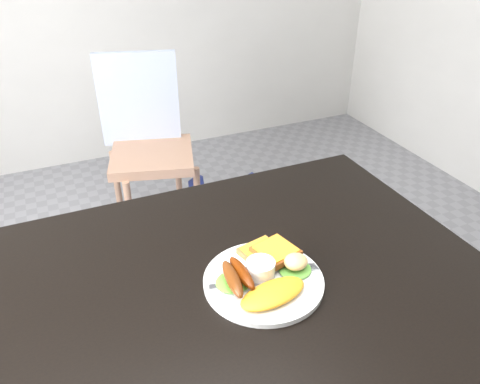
{
  "coord_description": "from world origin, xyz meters",
  "views": [
    {
      "loc": [
        -0.22,
        -0.67,
        1.41
      ],
      "look_at": [
        0.11,
        0.09,
        0.9
      ],
      "focal_mm": 35.0,
      "sensor_mm": 36.0,
      "label": 1
    }
  ],
  "objects_px": {
    "person": "(265,153)",
    "dining_chair": "(152,156)",
    "plate": "(263,281)",
    "dining_table": "(208,296)"
  },
  "relations": [
    {
      "from": "person",
      "to": "dining_chair",
      "type": "bearing_deg",
      "value": -65.15
    },
    {
      "from": "plate",
      "to": "dining_chair",
      "type": "bearing_deg",
      "value": 87.32
    },
    {
      "from": "dining_chair",
      "to": "plate",
      "type": "bearing_deg",
      "value": -77.07
    },
    {
      "from": "dining_chair",
      "to": "person",
      "type": "xyz_separation_m",
      "value": [
        0.18,
        -0.77,
        0.33
      ]
    },
    {
      "from": "dining_table",
      "to": "plate",
      "type": "bearing_deg",
      "value": -15.69
    },
    {
      "from": "person",
      "to": "plate",
      "type": "distance_m",
      "value": 0.54
    },
    {
      "from": "dining_chair",
      "to": "person",
      "type": "distance_m",
      "value": 0.86
    },
    {
      "from": "person",
      "to": "plate",
      "type": "bearing_deg",
      "value": 75.01
    },
    {
      "from": "dining_chair",
      "to": "plate",
      "type": "distance_m",
      "value": 1.29
    },
    {
      "from": "dining_table",
      "to": "plate",
      "type": "relative_size",
      "value": 4.88
    }
  ]
}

